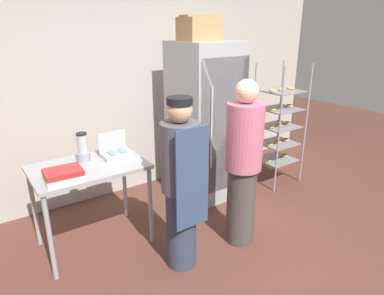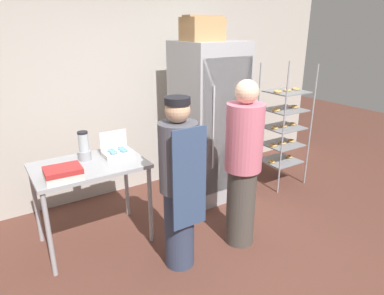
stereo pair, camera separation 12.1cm
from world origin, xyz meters
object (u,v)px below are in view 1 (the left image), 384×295
at_px(binder_stack, 64,175).
at_px(cardboard_storage_box, 199,29).
at_px(refrigerator, 206,122).
at_px(blender_pitcher, 83,149).
at_px(person_baker, 181,184).
at_px(person_customer, 243,164).
at_px(baking_rack, 279,126).
at_px(donut_box, 116,153).

height_order(binder_stack, cardboard_storage_box, cardboard_storage_box).
xyz_separation_m(refrigerator, blender_pitcher, (-1.61, -0.12, 0.02)).
bearing_deg(binder_stack, person_baker, -34.33).
distance_m(refrigerator, person_customer, 1.13).
distance_m(refrigerator, blender_pitcher, 1.61).
xyz_separation_m(baking_rack, cardboard_storage_box, (-1.22, 0.23, 1.29)).
distance_m(refrigerator, binder_stack, 1.96).
relative_size(refrigerator, donut_box, 6.78).
bearing_deg(baking_rack, refrigerator, 166.02).
relative_size(donut_box, person_baker, 0.18).
height_order(cardboard_storage_box, person_customer, cardboard_storage_box).
relative_size(refrigerator, person_customer, 1.17).
distance_m(blender_pitcher, binder_stack, 0.46).
distance_m(donut_box, person_baker, 0.88).
height_order(binder_stack, person_customer, person_customer).
bearing_deg(cardboard_storage_box, refrigerator, 17.33).
bearing_deg(blender_pitcher, person_baker, -59.27).
bearing_deg(blender_pitcher, person_customer, -37.06).
bearing_deg(donut_box, baking_rack, -1.81).
height_order(blender_pitcher, cardboard_storage_box, cardboard_storage_box).
height_order(binder_stack, person_baker, person_baker).
xyz_separation_m(refrigerator, person_customer, (-0.35, -1.07, -0.12)).
xyz_separation_m(baking_rack, binder_stack, (-2.98, -0.20, 0.10)).
bearing_deg(donut_box, refrigerator, 8.53).
bearing_deg(donut_box, blender_pitcher, 166.76).
xyz_separation_m(binder_stack, cardboard_storage_box, (1.76, 0.42, 1.19)).
distance_m(person_baker, person_customer, 0.71).
relative_size(refrigerator, baking_rack, 1.18).
bearing_deg(baking_rack, binder_stack, -176.17).
distance_m(refrigerator, cardboard_storage_box, 1.13).
xyz_separation_m(cardboard_storage_box, person_customer, (-0.21, -1.03, -1.25)).
height_order(refrigerator, donut_box, refrigerator).
bearing_deg(donut_box, person_baker, -74.49).
height_order(donut_box, blender_pitcher, blender_pitcher).
xyz_separation_m(person_baker, person_customer, (0.71, -0.03, 0.03)).
relative_size(cardboard_storage_box, person_customer, 0.25).
xyz_separation_m(donut_box, blender_pitcher, (-0.31, 0.07, 0.09)).
xyz_separation_m(cardboard_storage_box, person_baker, (-0.92, -1.00, -1.28)).
height_order(donut_box, binder_stack, donut_box).
height_order(cardboard_storage_box, person_baker, cardboard_storage_box).
bearing_deg(refrigerator, cardboard_storage_box, -162.67).
bearing_deg(cardboard_storage_box, person_customer, -101.47).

